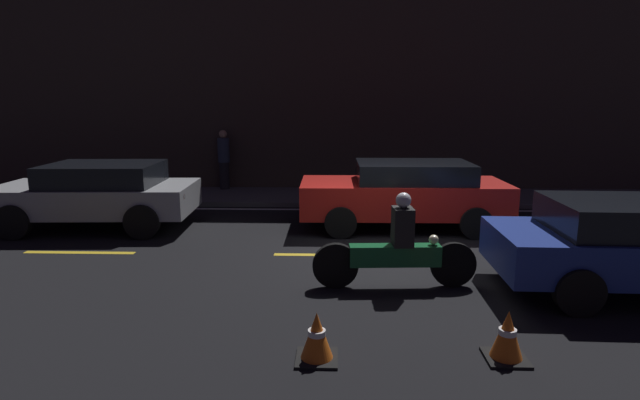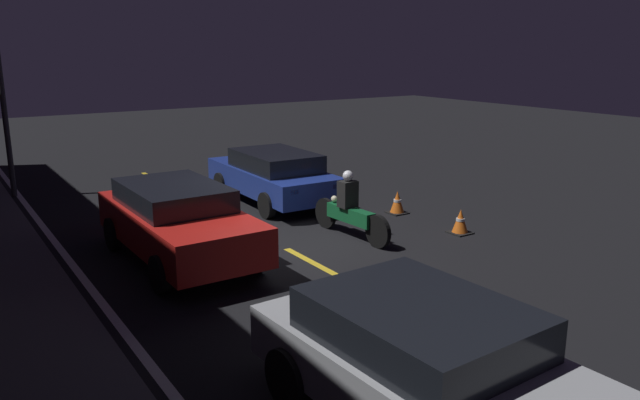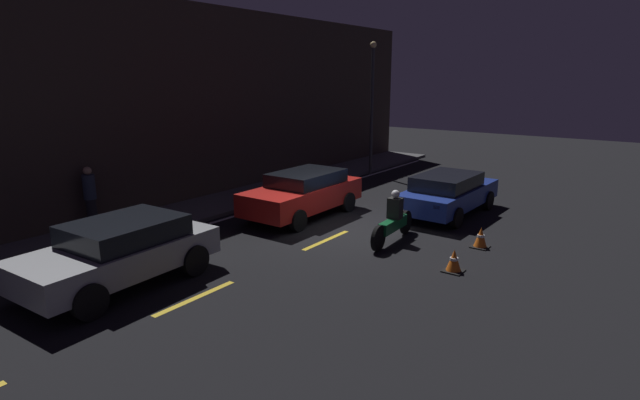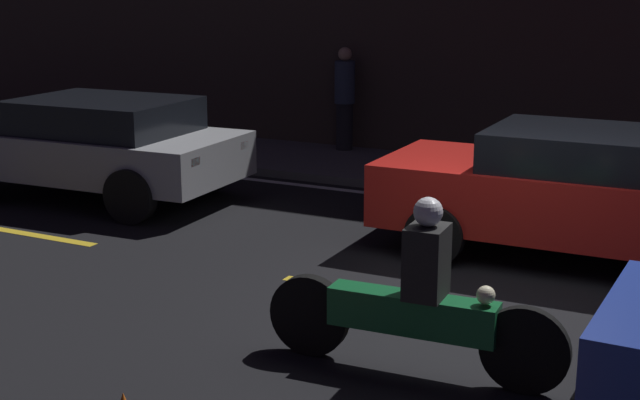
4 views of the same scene
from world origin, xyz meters
TOP-DOWN VIEW (x-y plane):
  - ground_plane at (0.00, 0.00)m, footprint 56.00×56.00m
  - raised_curb at (0.00, 5.14)m, footprint 28.00×2.30m
  - building_front at (0.00, 6.44)m, footprint 28.00×0.30m
  - lane_dash_b at (-5.50, 0.00)m, footprint 2.00×0.14m
  - lane_dash_c at (-1.00, 0.00)m, footprint 2.00×0.14m
  - lane_dash_d at (3.50, 0.00)m, footprint 2.00×0.14m
  - lane_dash_e at (8.00, 0.00)m, footprint 2.00×0.14m
  - lane_solid_kerb at (0.00, 3.74)m, footprint 25.20×0.14m
  - hatchback_silver at (-5.95, 1.79)m, footprint 4.13×2.15m
  - taxi_red at (0.55, 1.99)m, footprint 4.29×1.93m
  - sedan_blue at (3.44, -1.60)m, footprint 4.32×1.91m
  - motorcycle at (-0.05, -1.50)m, footprint 2.38×0.38m
  - traffic_cone_near at (-1.10, -3.62)m, footprint 0.44×0.44m
  - traffic_cone_mid at (0.88, -3.55)m, footprint 0.43×0.43m
  - pedestrian at (-4.19, 5.98)m, footprint 0.34×0.34m
  - street_lamp at (7.80, 3.84)m, footprint 0.28×0.28m

SIDE VIEW (x-z plane):
  - ground_plane at x=0.00m, z-range 0.00..0.00m
  - lane_solid_kerb at x=0.00m, z-range 0.00..0.01m
  - lane_dash_b at x=-5.50m, z-range 0.00..0.01m
  - lane_dash_c at x=-1.00m, z-range 0.00..0.01m
  - lane_dash_d at x=3.50m, z-range 0.00..0.01m
  - lane_dash_e at x=8.00m, z-range 0.00..0.01m
  - raised_curb at x=0.00m, z-range 0.00..0.12m
  - traffic_cone_near at x=-1.10m, z-range -0.01..0.52m
  - traffic_cone_mid at x=0.88m, z-range -0.01..0.53m
  - motorcycle at x=-0.05m, z-range -0.13..1.27m
  - sedan_blue at x=3.44m, z-range 0.06..1.38m
  - hatchback_silver at x=-5.95m, z-range 0.07..1.45m
  - taxi_red at x=0.55m, z-range 0.06..1.47m
  - pedestrian at x=-4.19m, z-range 0.14..1.86m
  - street_lamp at x=7.80m, z-range 0.36..6.12m
  - building_front at x=0.00m, z-range 0.00..6.72m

